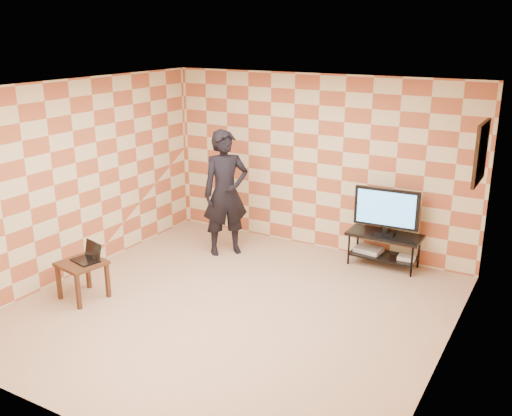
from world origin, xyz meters
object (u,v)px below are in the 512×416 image
(tv_stand, at_px, (384,242))
(tv, at_px, (386,209))
(side_table, at_px, (82,268))
(person, at_px, (226,193))

(tv_stand, bearing_deg, tv, -93.43)
(tv_stand, bearing_deg, side_table, -135.97)
(tv_stand, height_order, person, person)
(person, bearing_deg, tv_stand, -30.63)
(side_table, xyz_separation_m, person, (0.75, 2.24, 0.55))
(tv_stand, relative_size, tv, 1.14)
(tv, height_order, person, person)
(tv, height_order, side_table, tv)
(person, bearing_deg, side_table, -155.76)
(tv_stand, xyz_separation_m, person, (-2.28, -0.68, 0.59))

